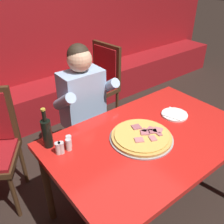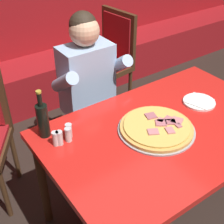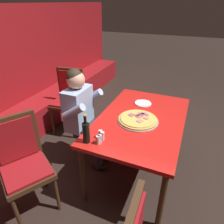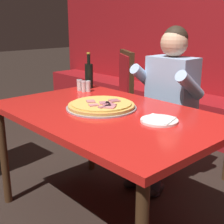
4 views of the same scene
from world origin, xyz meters
TOP-DOWN VIEW (x-y plane):
  - ground_plane at (0.00, 0.00)m, footprint 24.00×24.00m
  - booth_bench at (0.00, 1.86)m, footprint 6.46×0.48m
  - main_dining_table at (0.00, 0.00)m, footprint 1.46×0.92m
  - pizza at (-0.07, 0.02)m, footprint 0.45×0.45m
  - plate_white_paper at (0.35, 0.08)m, footprint 0.21×0.21m
  - beer_bottle at (-0.62, 0.35)m, footprint 0.07×0.07m
  - shaker_red_pepper_flakes at (-0.59, 0.23)m, footprint 0.04×0.04m
  - shaker_oregano at (-0.51, 0.26)m, footprint 0.04×0.04m
  - shaker_parmesan at (-0.61, 0.24)m, footprint 0.04×0.04m
  - shaker_black_pepper at (-0.53, 0.23)m, footprint 0.04×0.04m
  - diner_seated_blue_shirt at (-0.09, 0.68)m, footprint 0.53×0.53m
  - dining_chair_near_left at (0.51, 1.33)m, footprint 0.49×0.49m
  - dining_chair_near_right at (-0.90, 0.92)m, footprint 0.60×0.60m

SIDE VIEW (x-z plane):
  - ground_plane at x=0.00m, z-range 0.00..0.00m
  - booth_bench at x=0.00m, z-range 0.00..0.46m
  - dining_chair_near_right at x=-0.90m, z-range 0.08..1.10m
  - dining_chair_near_left at x=0.51m, z-range 0.09..1.10m
  - main_dining_table at x=0.00m, z-range 0.31..1.08m
  - diner_seated_blue_shirt at x=-0.09m, z-range 0.07..1.34m
  - plate_white_paper at x=0.35m, z-range 0.77..0.79m
  - pizza at x=-0.07m, z-range 0.77..0.81m
  - shaker_red_pepper_flakes at x=-0.59m, z-range 0.77..0.85m
  - shaker_oregano at x=-0.51m, z-range 0.77..0.85m
  - shaker_parmesan at x=-0.61m, z-range 0.77..0.85m
  - shaker_black_pepper at x=-0.53m, z-range 0.77..0.85m
  - beer_bottle at x=-0.62m, z-range 0.74..1.03m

